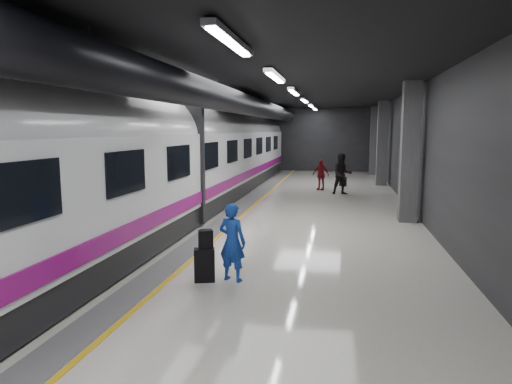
{
  "coord_description": "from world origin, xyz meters",
  "views": [
    {
      "loc": [
        2.37,
        -13.34,
        2.98
      ],
      "look_at": [
        0.21,
        -1.72,
        1.36
      ],
      "focal_mm": 32.0,
      "sensor_mm": 36.0,
      "label": 1
    }
  ],
  "objects": [
    {
      "name": "shoulder_bag",
      "position": [
        -0.2,
        -4.91,
        0.84
      ],
      "size": [
        0.31,
        0.26,
        0.37
      ],
      "primitive_type": "cube",
      "rotation": [
        0.0,
        0.0,
        0.47
      ],
      "color": "black",
      "rests_on": "suitcase_main"
    },
    {
      "name": "traveler_far_a",
      "position": [
        2.46,
        8.0,
        0.95
      ],
      "size": [
        1.04,
        0.88,
        1.9
      ],
      "primitive_type": "imported",
      "rotation": [
        0.0,
        0.0,
        0.2
      ],
      "color": "black",
      "rests_on": "ground"
    },
    {
      "name": "ground",
      "position": [
        0.0,
        0.0,
        0.0
      ],
      "size": [
        40.0,
        40.0,
        0.0
      ],
      "primitive_type": "plane",
      "color": "silver",
      "rests_on": "ground"
    },
    {
      "name": "suitcase_far",
      "position": [
        2.53,
        11.16,
        0.25
      ],
      "size": [
        0.4,
        0.33,
        0.5
      ],
      "primitive_type": "cube",
      "rotation": [
        0.0,
        0.0,
        -0.4
      ],
      "color": "black",
      "rests_on": "ground"
    },
    {
      "name": "traveler_main",
      "position": [
        0.31,
        -4.81,
        0.79
      ],
      "size": [
        0.65,
        0.52,
        1.57
      ],
      "primitive_type": "imported",
      "rotation": [
        0.0,
        0.0,
        2.87
      ],
      "color": "blue",
      "rests_on": "ground"
    },
    {
      "name": "train",
      "position": [
        -3.25,
        -0.0,
        2.07
      ],
      "size": [
        3.05,
        38.0,
        4.05
      ],
      "color": "black",
      "rests_on": "ground"
    },
    {
      "name": "platform_hall",
      "position": [
        -0.29,
        0.96,
        3.54
      ],
      "size": [
        10.02,
        40.02,
        4.51
      ],
      "color": "black",
      "rests_on": "ground"
    },
    {
      "name": "suitcase_main",
      "position": [
        -0.23,
        -4.95,
        0.33
      ],
      "size": [
        0.46,
        0.36,
        0.66
      ],
      "primitive_type": "cube",
      "rotation": [
        0.0,
        0.0,
        0.29
      ],
      "color": "black",
      "rests_on": "ground"
    },
    {
      "name": "traveler_far_b",
      "position": [
        1.43,
        9.43,
        0.76
      ],
      "size": [
        0.96,
        0.72,
        1.52
      ],
      "primitive_type": "imported",
      "rotation": [
        0.0,
        0.0,
        -0.45
      ],
      "color": "maroon",
      "rests_on": "ground"
    }
  ]
}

